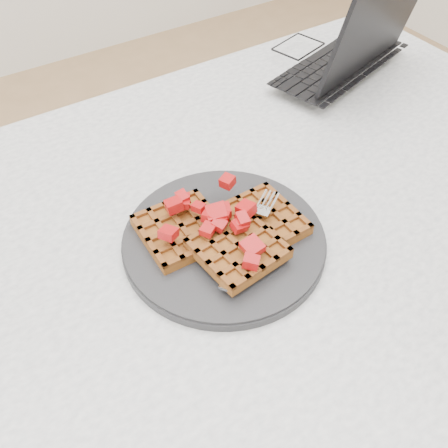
# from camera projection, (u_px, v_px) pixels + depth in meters

# --- Properties ---
(ground) EXTENTS (4.00, 4.00, 0.00)m
(ground) POSITION_uv_depth(u_px,v_px,m) (243.00, 413.00, 1.28)
(ground) COLOR tan
(ground) RESTS_ON ground
(table) EXTENTS (1.20, 0.80, 0.75)m
(table) POSITION_uv_depth(u_px,v_px,m) (254.00, 254.00, 0.82)
(table) COLOR silver
(table) RESTS_ON ground
(plate) EXTENTS (0.28, 0.28, 0.02)m
(plate) POSITION_uv_depth(u_px,v_px,m) (224.00, 240.00, 0.68)
(plate) COLOR black
(plate) RESTS_ON table
(waffles) EXTENTS (0.20, 0.18, 0.03)m
(waffles) POSITION_uv_depth(u_px,v_px,m) (226.00, 232.00, 0.66)
(waffles) COLOR brown
(waffles) RESTS_ON plate
(strawberry_pile) EXTENTS (0.15, 0.15, 0.02)m
(strawberry_pile) POSITION_uv_depth(u_px,v_px,m) (224.00, 217.00, 0.64)
(strawberry_pile) COLOR #8D0004
(strawberry_pile) RESTS_ON waffles
(fork) EXTENTS (0.16, 0.12, 0.02)m
(fork) POSITION_uv_depth(u_px,v_px,m) (253.00, 237.00, 0.66)
(fork) COLOR silver
(fork) RESTS_ON plate
(laptop) EXTENTS (0.36, 0.30, 0.21)m
(laptop) POSITION_uv_depth(u_px,v_px,m) (332.00, 53.00, 0.98)
(laptop) COLOR black
(laptop) RESTS_ON table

